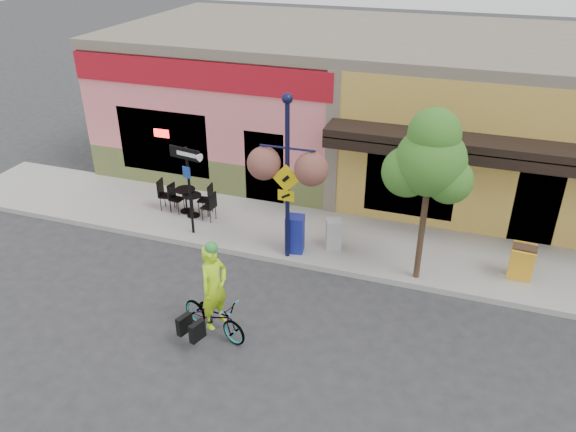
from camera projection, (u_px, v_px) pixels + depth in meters
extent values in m
plane|color=#2D2D30|center=(332.00, 286.00, 13.21)|extent=(90.00, 90.00, 0.00)
cube|color=#9E9B93|center=(352.00, 242.00, 14.84)|extent=(24.00, 3.00, 0.15)
cube|color=#A8A59E|center=(338.00, 271.00, 13.63)|extent=(24.00, 0.12, 0.15)
imported|color=maroon|center=(214.00, 316.00, 11.54)|extent=(1.76, 1.07, 0.87)
imported|color=#C0FF1A|center=(215.00, 297.00, 11.29)|extent=(0.63, 0.78, 1.85)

